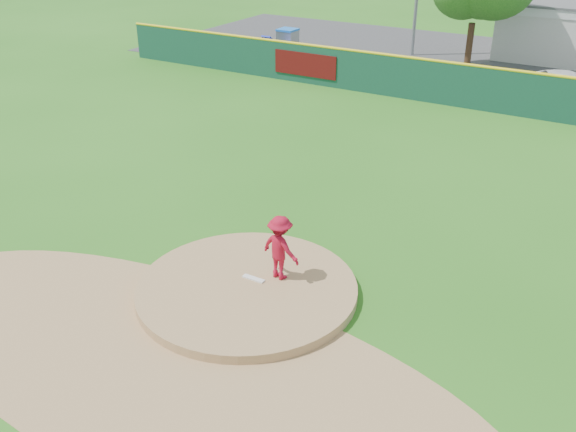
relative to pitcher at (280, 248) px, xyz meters
The scene contains 10 objects.
ground 1.43m from the pitcher, 124.78° to the right, with size 120.00×120.00×0.00m, color #286B19.
pitchers_mound 1.43m from the pitcher, 124.78° to the right, with size 5.50×5.50×0.50m, color #9E774C.
pitching_rubber 1.08m from the pitcher, 139.19° to the right, with size 0.60×0.15×0.04m, color white.
infield_dirt_arc 3.94m from the pitcher, 97.90° to the right, with size 15.40×15.40×0.01m, color #9E774C.
parking_lot 26.28m from the pitcher, 91.14° to the left, with size 44.00×16.00×0.02m, color #38383A.
pitcher is the anchor object (origin of this frame).
van 21.52m from the pitcher, 81.17° to the left, with size 2.13×4.63×1.29m, color white.
fence_banners 17.20m from the pitcher, 93.35° to the left, with size 19.53×0.04×1.20m.
playground_slide 25.45m from the pitcher, 120.50° to the left, with size 1.07×3.02×1.67m.
outfield_fence 17.26m from the pitcher, 91.73° to the left, with size 40.00×0.14×2.07m.
Camera 1 is at (7.75, -11.02, 8.96)m, focal length 40.00 mm.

